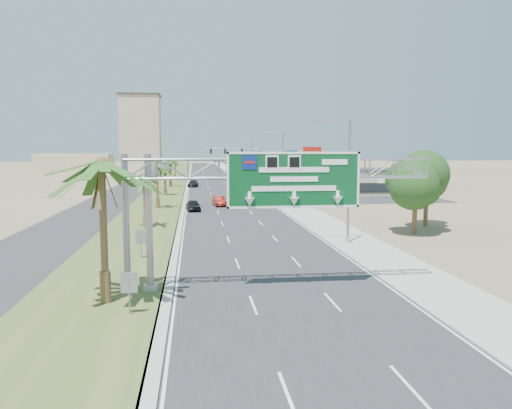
{
  "coord_description": "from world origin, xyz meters",
  "views": [
    {
      "loc": [
        -4.8,
        -16.64,
        7.64
      ],
      "look_at": [
        -0.99,
        14.01,
        4.2
      ],
      "focal_mm": 35.0,
      "sensor_mm": 36.0,
      "label": 1
    }
  ],
  "objects_px": {
    "palm_near": "(101,164)",
    "pole_sign_blue": "(291,161)",
    "sign_gantry": "(264,179)",
    "car_right_lane": "(242,186)",
    "pole_sign_red_far": "(259,158)",
    "pole_sign_red_near": "(312,160)",
    "car_mid_lane": "(219,201)",
    "signal_mast": "(250,165)",
    "car_left_lane": "(193,206)",
    "car_far": "(193,184)",
    "store_building": "(352,182)"
  },
  "relations": [
    {
      "from": "palm_near",
      "to": "pole_sign_blue",
      "type": "bearing_deg",
      "value": 70.82
    },
    {
      "from": "sign_gantry",
      "to": "car_right_lane",
      "type": "height_order",
      "value": "sign_gantry"
    },
    {
      "from": "pole_sign_blue",
      "to": "pole_sign_red_far",
      "type": "bearing_deg",
      "value": 98.24
    },
    {
      "from": "car_right_lane",
      "to": "pole_sign_red_near",
      "type": "xyz_separation_m",
      "value": [
        5.94,
        -31.94,
        5.68
      ]
    },
    {
      "from": "pole_sign_blue",
      "to": "car_mid_lane",
      "type": "bearing_deg",
      "value": -125.72
    },
    {
      "from": "palm_near",
      "to": "pole_sign_red_near",
      "type": "distance_m",
      "value": 42.23
    },
    {
      "from": "signal_mast",
      "to": "pole_sign_red_far",
      "type": "height_order",
      "value": "signal_mast"
    },
    {
      "from": "signal_mast",
      "to": "car_right_lane",
      "type": "relative_size",
      "value": 2.25
    },
    {
      "from": "car_left_lane",
      "to": "car_far",
      "type": "bearing_deg",
      "value": 84.01
    },
    {
      "from": "car_far",
      "to": "pole_sign_blue",
      "type": "distance_m",
      "value": 23.85
    },
    {
      "from": "sign_gantry",
      "to": "pole_sign_red_far",
      "type": "bearing_deg",
      "value": 82.83
    },
    {
      "from": "car_mid_lane",
      "to": "car_right_lane",
      "type": "xyz_separation_m",
      "value": [
        5.68,
        27.29,
        -0.02
      ]
    },
    {
      "from": "store_building",
      "to": "car_left_lane",
      "type": "xyz_separation_m",
      "value": [
        -26.94,
        -20.73,
        -1.33
      ]
    },
    {
      "from": "sign_gantry",
      "to": "car_left_lane",
      "type": "xyz_separation_m",
      "value": [
        -3.88,
        35.35,
        -5.39
      ]
    },
    {
      "from": "store_building",
      "to": "car_far",
      "type": "height_order",
      "value": "store_building"
    },
    {
      "from": "palm_near",
      "to": "store_building",
      "type": "bearing_deg",
      "value": 61.72
    },
    {
      "from": "car_right_lane",
      "to": "store_building",
      "type": "bearing_deg",
      "value": -28.05
    },
    {
      "from": "sign_gantry",
      "to": "pole_sign_blue",
      "type": "bearing_deg",
      "value": 77.51
    },
    {
      "from": "pole_sign_blue",
      "to": "pole_sign_red_far",
      "type": "distance_m",
      "value": 21.1
    },
    {
      "from": "palm_near",
      "to": "store_building",
      "type": "xyz_separation_m",
      "value": [
        31.2,
        58.0,
        -4.93
      ]
    },
    {
      "from": "car_right_lane",
      "to": "pole_sign_red_far",
      "type": "distance_m",
      "value": 14.22
    },
    {
      "from": "signal_mast",
      "to": "pole_sign_red_near",
      "type": "height_order",
      "value": "pole_sign_red_near"
    },
    {
      "from": "palm_near",
      "to": "car_left_lane",
      "type": "height_order",
      "value": "palm_near"
    },
    {
      "from": "car_left_lane",
      "to": "car_mid_lane",
      "type": "bearing_deg",
      "value": 48.95
    },
    {
      "from": "store_building",
      "to": "car_right_lane",
      "type": "height_order",
      "value": "store_building"
    },
    {
      "from": "car_right_lane",
      "to": "car_far",
      "type": "relative_size",
      "value": 1.02
    },
    {
      "from": "car_left_lane",
      "to": "car_right_lane",
      "type": "xyz_separation_m",
      "value": [
        9.12,
        32.21,
        -0.04
      ]
    },
    {
      "from": "car_left_lane",
      "to": "car_right_lane",
      "type": "relative_size",
      "value": 0.86
    },
    {
      "from": "signal_mast",
      "to": "car_far",
      "type": "bearing_deg",
      "value": 128.08
    },
    {
      "from": "sign_gantry",
      "to": "pole_sign_red_far",
      "type": "height_order",
      "value": "sign_gantry"
    },
    {
      "from": "sign_gantry",
      "to": "pole_sign_red_far",
      "type": "relative_size",
      "value": 2.3
    },
    {
      "from": "car_left_lane",
      "to": "pole_sign_red_near",
      "type": "height_order",
      "value": "pole_sign_red_near"
    },
    {
      "from": "store_building",
      "to": "car_left_lane",
      "type": "relative_size",
      "value": 4.57
    },
    {
      "from": "signal_mast",
      "to": "car_far",
      "type": "height_order",
      "value": "signal_mast"
    },
    {
      "from": "store_building",
      "to": "pole_sign_red_near",
      "type": "xyz_separation_m",
      "value": [
        -11.88,
        -20.45,
        4.31
      ]
    },
    {
      "from": "car_far",
      "to": "pole_sign_red_near",
      "type": "height_order",
      "value": "pole_sign_red_near"
    },
    {
      "from": "car_far",
      "to": "pole_sign_red_far",
      "type": "height_order",
      "value": "pole_sign_red_far"
    },
    {
      "from": "pole_sign_red_near",
      "to": "car_mid_lane",
      "type": "bearing_deg",
      "value": 158.21
    },
    {
      "from": "signal_mast",
      "to": "store_building",
      "type": "distance_m",
      "value": 18.08
    },
    {
      "from": "car_far",
      "to": "palm_near",
      "type": "bearing_deg",
      "value": -85.4
    },
    {
      "from": "palm_near",
      "to": "pole_sign_red_near",
      "type": "bearing_deg",
      "value": 62.78
    },
    {
      "from": "palm_near",
      "to": "pole_sign_red_near",
      "type": "height_order",
      "value": "palm_near"
    },
    {
      "from": "sign_gantry",
      "to": "car_left_lane",
      "type": "relative_size",
      "value": 4.25
    },
    {
      "from": "palm_near",
      "to": "signal_mast",
      "type": "xyz_separation_m",
      "value": [
        14.37,
        63.97,
        -2.08
      ]
    },
    {
      "from": "sign_gantry",
      "to": "pole_sign_red_near",
      "type": "distance_m",
      "value": 37.34
    },
    {
      "from": "palm_near",
      "to": "store_building",
      "type": "relative_size",
      "value": 0.46
    },
    {
      "from": "palm_near",
      "to": "pole_sign_red_far",
      "type": "height_order",
      "value": "palm_near"
    },
    {
      "from": "store_building",
      "to": "pole_sign_red_near",
      "type": "relative_size",
      "value": 2.22
    },
    {
      "from": "sign_gantry",
      "to": "signal_mast",
      "type": "relative_size",
      "value": 1.63
    },
    {
      "from": "car_far",
      "to": "car_right_lane",
      "type": "bearing_deg",
      "value": -31.41
    }
  ]
}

